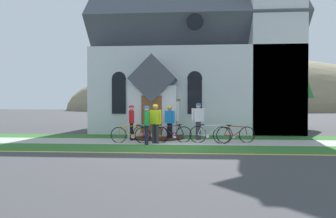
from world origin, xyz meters
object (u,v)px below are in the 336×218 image
(bicycle_white, at_px, (173,134))
(cyclist_in_orange_jersey, at_px, (131,120))
(church_sign, at_px, (158,111))
(bicycle_orange, at_px, (236,134))
(bicycle_blue, at_px, (131,134))
(roadside_conifer, at_px, (282,55))
(bicycle_green, at_px, (209,134))
(cyclist_in_white_jersey, at_px, (155,121))
(cyclist_in_green_jersey, at_px, (198,118))
(cyclist_in_red_jersey, at_px, (147,122))
(bicycle_silver, at_px, (150,133))
(cyclist_in_yellow_jersey, at_px, (170,120))

(bicycle_white, distance_m, cyclist_in_orange_jersey, 2.13)
(church_sign, distance_m, bicycle_orange, 4.15)
(bicycle_blue, xyz_separation_m, roadside_conifer, (8.82, 8.62, 4.70))
(bicycle_green, distance_m, bicycle_orange, 1.16)
(bicycle_blue, distance_m, roadside_conifer, 13.20)
(cyclist_in_white_jersey, bearing_deg, cyclist_in_green_jersey, 38.49)
(church_sign, xyz_separation_m, cyclist_in_green_jersey, (1.99, -0.93, -0.28))
(cyclist_in_orange_jersey, bearing_deg, cyclist_in_green_jersey, 8.93)
(cyclist_in_white_jersey, distance_m, cyclist_in_red_jersey, 0.48)
(bicycle_green, distance_m, bicycle_silver, 2.69)
(cyclist_in_orange_jersey, bearing_deg, church_sign, 52.15)
(bicycle_orange, distance_m, cyclist_in_green_jersey, 1.97)
(bicycle_white, height_order, cyclist_in_green_jersey, cyclist_in_green_jersey)
(bicycle_green, relative_size, bicycle_silver, 1.06)
(bicycle_silver, xyz_separation_m, roadside_conifer, (8.05, 7.95, 4.70))
(bicycle_white, relative_size, bicycle_green, 0.96)
(bicycle_green, height_order, cyclist_in_green_jersey, cyclist_in_green_jersey)
(cyclist_in_yellow_jersey, bearing_deg, cyclist_in_red_jersey, -118.06)
(church_sign, relative_size, bicycle_white, 1.33)
(bicycle_silver, height_order, cyclist_in_orange_jersey, cyclist_in_orange_jersey)
(bicycle_green, relative_size, cyclist_in_red_jersey, 1.08)
(bicycle_green, bearing_deg, roadside_conifer, 57.42)
(bicycle_white, distance_m, cyclist_in_green_jersey, 1.74)
(cyclist_in_orange_jersey, xyz_separation_m, cyclist_in_green_jersey, (3.09, 0.48, 0.08))
(bicycle_orange, distance_m, cyclist_in_white_jersey, 3.54)
(bicycle_blue, bearing_deg, bicycle_orange, 4.78)
(bicycle_white, xyz_separation_m, cyclist_in_yellow_jersey, (-0.19, 0.92, 0.55))
(cyclist_in_red_jersey, relative_size, cyclist_in_yellow_jersey, 1.01)
(cyclist_in_red_jersey, relative_size, roadside_conifer, 0.20)
(bicycle_silver, distance_m, cyclist_in_red_jersey, 1.28)
(bicycle_orange, xyz_separation_m, cyclist_in_green_jersey, (-1.59, 0.96, 0.65))
(bicycle_blue, relative_size, cyclist_in_red_jersey, 1.10)
(bicycle_silver, distance_m, cyclist_in_orange_jersey, 1.09)
(cyclist_in_red_jersey, height_order, cyclist_in_green_jersey, cyclist_in_green_jersey)
(bicycle_silver, relative_size, cyclist_in_white_jersey, 0.99)
(bicycle_white, distance_m, cyclist_in_yellow_jersey, 1.09)
(cyclist_in_orange_jersey, bearing_deg, cyclist_in_white_jersey, -38.90)
(bicycle_blue, height_order, cyclist_in_white_jersey, cyclist_in_white_jersey)
(cyclist_in_yellow_jersey, bearing_deg, bicycle_orange, -14.25)
(cyclist_in_orange_jersey, bearing_deg, bicycle_silver, -11.54)
(church_sign, xyz_separation_m, bicycle_green, (2.44, -2.12, -0.92))
(bicycle_orange, height_order, cyclist_in_white_jersey, cyclist_in_white_jersey)
(church_sign, height_order, cyclist_in_white_jersey, church_sign)
(bicycle_green, xyz_separation_m, bicycle_silver, (-2.64, 0.52, -0.02))
(bicycle_green, height_order, bicycle_orange, bicycle_green)
(cyclist_in_red_jersey, height_order, cyclist_in_yellow_jersey, cyclist_in_red_jersey)
(bicycle_green, bearing_deg, cyclist_in_green_jersey, 110.76)
(bicycle_white, relative_size, bicycle_silver, 1.01)
(cyclist_in_orange_jersey, height_order, roadside_conifer, roadside_conifer)
(cyclist_in_orange_jersey, bearing_deg, cyclist_in_red_jersey, -56.10)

